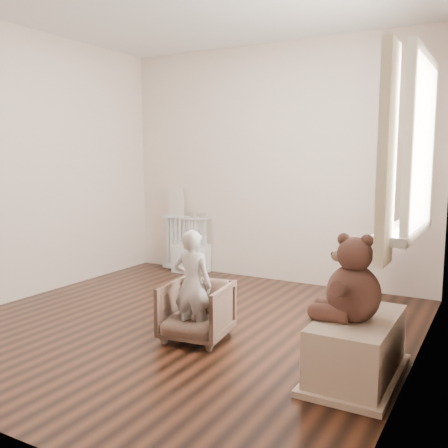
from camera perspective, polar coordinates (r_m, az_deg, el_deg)
The scene contains 18 objects.
floor at distance 4.23m, azimuth -4.87°, elevation -11.39°, with size 3.60×3.60×0.01m, color black.
back_wall at distance 5.57m, azimuth 5.53°, elevation 6.83°, with size 3.60×0.02×2.60m, color silver.
left_wall at distance 5.23m, azimuth -21.66°, elevation 6.27°, with size 0.02×3.60×2.60m, color silver.
right_wall at distance 3.33m, azimuth 21.54°, elevation 5.77°, with size 0.02×3.60×2.60m, color silver.
window at distance 3.63m, azimuth 21.70°, elevation 8.25°, with size 0.03×0.90×1.10m, color white.
window_sill at distance 3.68m, azimuth 19.87°, elevation -0.75°, with size 0.22×1.10×0.06m, color silver.
curtain_left at distance 3.09m, azimuth 18.14°, elevation 7.49°, with size 0.06×0.26×1.30m, color beige.
curtain_right at distance 4.21m, azimuth 21.24°, elevation 7.30°, with size 0.06×0.26×1.30m, color beige.
radiator at distance 6.07m, azimuth -4.35°, elevation -1.72°, with size 0.63×0.12×0.67m, color silver.
paper_doll at distance 6.09m, azimuth -5.45°, elevation 2.53°, with size 0.21×0.02×0.34m, color beige.
tin_a at distance 5.96m, azimuth -3.44°, elevation 1.09°, with size 0.11×0.11×0.06m, color #A59E8C.
tin_b at distance 5.90m, azimuth -2.46°, elevation 0.95°, with size 0.09×0.09×0.05m, color #A59E8C.
toy_vanity at distance 6.02m, azimuth -3.77°, elevation -2.92°, with size 0.39×0.28×0.62m, color silver.
armchair at distance 3.84m, azimuth -3.19°, elevation -9.91°, with size 0.47×0.49×0.44m, color brown.
child at distance 3.74m, azimuth -3.63°, elevation -6.97°, with size 0.30×0.20×0.83m, color beige.
toy_bench at distance 3.32m, azimuth 14.96°, elevation -13.41°, with size 0.44×0.83×0.39m, color beige.
teddy_bear at distance 3.12m, azimuth 14.64°, elevation -5.73°, with size 0.43×0.33×0.52m, color #381F17, non-canonical shape.
plush_cat at distance 4.06m, azimuth 20.77°, elevation 1.81°, with size 0.18×0.30×0.25m, color slate, non-canonical shape.
Camera 1 is at (2.26, -3.29, 1.38)m, focal length 40.00 mm.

